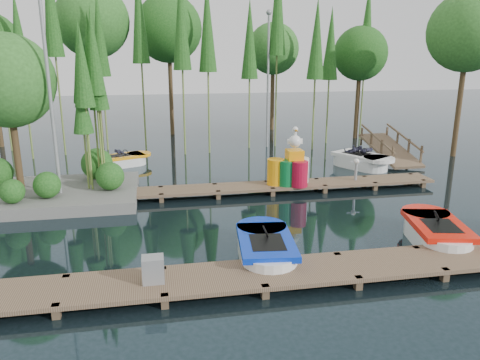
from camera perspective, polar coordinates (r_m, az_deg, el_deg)
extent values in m
plane|color=#1C2D34|center=(15.06, -1.52, -4.63)|extent=(90.00, 90.00, 0.00)
cube|color=brown|center=(10.90, 2.30, -11.41)|extent=(18.00, 1.50, 0.10)
cube|color=brown|center=(10.43, -21.44, -15.15)|extent=(0.16, 0.16, 0.50)
cube|color=brown|center=(11.52, -20.32, -12.00)|extent=(0.16, 0.16, 0.50)
cube|color=brown|center=(10.22, -9.13, -14.86)|extent=(0.16, 0.16, 0.50)
cube|color=brown|center=(11.33, -9.34, -11.66)|extent=(0.16, 0.16, 0.50)
cube|color=brown|center=(10.46, 3.08, -13.92)|extent=(0.16, 0.16, 0.50)
cube|color=brown|center=(11.54, 1.59, -10.91)|extent=(0.16, 0.16, 0.50)
cube|color=brown|center=(11.11, 14.19, -12.52)|extent=(0.16, 0.16, 0.50)
cube|color=brown|center=(12.14, 11.71, -9.86)|extent=(0.16, 0.16, 0.50)
cube|color=brown|center=(12.12, 23.65, -10.96)|extent=(0.16, 0.16, 0.50)
cube|color=brown|center=(13.07, 20.58, -8.68)|extent=(0.16, 0.16, 0.50)
cube|color=brown|center=(17.49, 0.40, -0.88)|extent=(15.00, 1.20, 0.10)
cube|color=brown|center=(17.24, -23.15, -3.12)|extent=(0.16, 0.16, 0.50)
cube|color=brown|center=(18.13, -22.54, -2.17)|extent=(0.16, 0.16, 0.50)
cube|color=brown|center=(16.89, -16.43, -2.84)|extent=(0.16, 0.16, 0.50)
cube|color=brown|center=(17.80, -16.15, -1.88)|extent=(0.16, 0.16, 0.50)
cube|color=brown|center=(16.79, -9.54, -2.52)|extent=(0.16, 0.16, 0.50)
cube|color=brown|center=(17.71, -9.61, -1.57)|extent=(0.16, 0.16, 0.50)
cube|color=brown|center=(16.93, -2.66, -2.16)|extent=(0.16, 0.16, 0.50)
cube|color=brown|center=(17.84, -3.09, -1.24)|extent=(0.16, 0.16, 0.50)
cube|color=brown|center=(17.31, 4.00, -1.78)|extent=(0.16, 0.16, 0.50)
cube|color=brown|center=(18.20, 3.25, -0.90)|extent=(0.16, 0.16, 0.50)
cube|color=brown|center=(17.92, 10.30, -1.40)|extent=(0.16, 0.16, 0.50)
cube|color=brown|center=(18.78, 9.27, -0.57)|extent=(0.16, 0.16, 0.50)
cube|color=brown|center=(18.72, 16.12, -1.04)|extent=(0.16, 0.16, 0.50)
cube|color=brown|center=(19.55, 14.88, -0.25)|extent=(0.16, 0.16, 0.50)
cube|color=brown|center=(19.70, 21.40, -0.69)|extent=(0.16, 0.16, 0.50)
cube|color=brown|center=(20.49, 20.01, 0.04)|extent=(0.16, 0.16, 0.50)
cube|color=slate|center=(18.09, -22.26, -1.74)|extent=(6.20, 4.20, 0.42)
sphere|color=#26601E|center=(16.93, -22.46, -0.56)|extent=(0.90, 0.90, 0.90)
sphere|color=#26601E|center=(18.77, -17.04, 1.91)|extent=(1.20, 1.20, 1.20)
sphere|color=#26601E|center=(16.81, -26.03, -1.26)|extent=(0.80, 0.80, 0.80)
sphere|color=#26601E|center=(17.19, -15.57, 0.46)|extent=(1.00, 1.00, 1.00)
cylinder|color=#48351E|center=(18.29, -25.67, 3.95)|extent=(0.24, 0.24, 3.60)
sphere|color=#347429|center=(18.04, -26.49, 10.80)|extent=(3.20, 3.20, 3.20)
cylinder|color=olive|center=(17.79, -17.28, 7.65)|extent=(0.07, 0.07, 5.93)
cone|color=#26601E|center=(17.65, -17.83, 14.33)|extent=(0.70, 0.70, 2.97)
cylinder|color=olive|center=(17.68, -18.34, 7.08)|extent=(0.07, 0.07, 5.66)
cone|color=#26601E|center=(17.53, -18.90, 13.49)|extent=(0.70, 0.70, 2.83)
cylinder|color=olive|center=(17.84, -16.58, 6.58)|extent=(0.07, 0.07, 5.22)
cone|color=#26601E|center=(17.67, -17.04, 12.44)|extent=(0.70, 0.70, 2.61)
cylinder|color=olive|center=(17.06, -18.15, 6.59)|extent=(0.07, 0.07, 5.53)
cone|color=#26601E|center=(16.90, -18.71, 13.08)|extent=(0.70, 0.70, 2.76)
cylinder|color=olive|center=(17.33, -18.36, 4.15)|extent=(0.07, 0.07, 4.01)
cone|color=#26601E|center=(17.13, -18.76, 8.75)|extent=(0.70, 0.70, 2.01)
cylinder|color=olive|center=(17.65, -16.94, 7.91)|extent=(0.07, 0.07, 6.11)
cone|color=#26601E|center=(17.52, -17.50, 14.85)|extent=(0.70, 0.70, 3.05)
cylinder|color=#48351E|center=(25.77, 25.26, 9.25)|extent=(0.26, 0.26, 6.06)
sphere|color=#347429|center=(25.69, 26.06, 15.95)|extent=(3.81, 3.81, 3.81)
cylinder|color=#48351E|center=(29.40, 14.16, 9.82)|extent=(0.26, 0.26, 5.02)
sphere|color=#26601E|center=(29.28, 14.49, 14.71)|extent=(3.16, 3.16, 3.16)
cylinder|color=#48351E|center=(31.78, 3.98, 10.90)|extent=(0.26, 0.26, 5.31)
sphere|color=#347429|center=(31.68, 4.07, 15.69)|extent=(3.34, 3.34, 3.34)
cylinder|color=#48351E|center=(30.09, -8.46, 11.62)|extent=(0.26, 0.26, 6.46)
sphere|color=#26601E|center=(30.05, -8.71, 17.77)|extent=(4.06, 4.06, 4.06)
cylinder|color=#48351E|center=(30.19, -17.04, 11.50)|extent=(0.26, 0.26, 6.85)
sphere|color=#347429|center=(30.19, -17.58, 17.99)|extent=(4.31, 4.31, 4.31)
cylinder|color=olive|center=(27.52, -27.07, 11.77)|extent=(0.09, 0.09, 8.36)
cylinder|color=olive|center=(24.96, -24.84, 10.79)|extent=(0.09, 0.09, 7.48)
cone|color=#26601E|center=(24.93, -25.40, 15.57)|extent=(0.90, 0.90, 4.11)
cylinder|color=olive|center=(25.19, -21.54, 13.66)|extent=(0.09, 0.09, 9.66)
cylinder|color=olive|center=(25.95, -16.41, 11.93)|extent=(0.09, 0.09, 7.69)
cone|color=#26601E|center=(25.93, -16.79, 16.68)|extent=(0.90, 0.90, 4.23)
cylinder|color=olive|center=(25.46, -11.90, 13.63)|extent=(0.09, 0.09, 8.99)
cone|color=#26601E|center=(25.51, -12.23, 19.28)|extent=(0.90, 0.90, 4.94)
cylinder|color=olive|center=(23.91, -7.01, 13.07)|extent=(0.09, 0.09, 8.44)
cone|color=#26601E|center=(23.93, -7.20, 18.73)|extent=(0.90, 0.90, 4.64)
cylinder|color=olive|center=(24.16, -3.90, 12.92)|extent=(0.09, 0.09, 8.22)
cone|color=#26601E|center=(24.17, -4.01, 18.38)|extent=(0.90, 0.90, 4.52)
cylinder|color=olive|center=(25.41, 1.16, 12.16)|extent=(0.09, 0.09, 7.41)
cone|color=#26601E|center=(25.38, 1.19, 16.84)|extent=(0.90, 0.90, 4.07)
cylinder|color=olive|center=(25.95, 4.51, 14.80)|extent=(0.09, 0.09, 9.77)
cone|color=#26601E|center=(26.06, 4.64, 20.83)|extent=(0.90, 0.90, 5.38)
cylinder|color=olive|center=(25.30, 9.12, 11.95)|extent=(0.09, 0.09, 7.40)
cone|color=#26601E|center=(25.26, 9.33, 16.65)|extent=(0.90, 0.90, 4.07)
cylinder|color=olive|center=(27.28, 10.79, 11.85)|extent=(0.09, 0.09, 7.14)
cone|color=#26601E|center=(27.23, 11.01, 16.04)|extent=(0.90, 0.90, 3.93)
cylinder|color=olive|center=(29.17, 14.92, 13.27)|extent=(0.09, 0.09, 8.61)
cone|color=#26601E|center=(29.19, 15.26, 18.00)|extent=(0.90, 0.90, 4.74)
cylinder|color=gray|center=(16.88, -22.06, 8.66)|extent=(0.12, 0.12, 7.00)
cylinder|color=gray|center=(25.78, 3.42, 11.73)|extent=(0.12, 0.12, 7.00)
sphere|color=gray|center=(25.80, 3.55, 19.73)|extent=(0.30, 0.30, 0.30)
cube|color=brown|center=(23.79, 17.77, 3.53)|extent=(1.50, 3.94, 0.95)
cube|color=brown|center=(22.08, 18.11, 2.72)|extent=(0.08, 0.08, 0.90)
cube|color=brown|center=(23.01, 16.84, 3.59)|extent=(0.08, 0.08, 0.90)
cube|color=brown|center=(23.95, 15.67, 4.40)|extent=(0.08, 0.08, 0.90)
cube|color=brown|center=(24.90, 14.59, 5.14)|extent=(0.08, 0.08, 0.90)
cube|color=brown|center=(23.36, 16.37, 4.93)|extent=(0.06, 3.54, 0.83)
cube|color=brown|center=(22.78, 21.21, 2.81)|extent=(0.08, 0.08, 0.90)
cube|color=brown|center=(23.68, 19.86, 3.66)|extent=(0.08, 0.08, 0.90)
cube|color=brown|center=(24.59, 18.61, 4.45)|extent=(0.08, 0.08, 0.90)
cube|color=brown|center=(25.52, 17.45, 5.17)|extent=(0.08, 0.08, 0.90)
cube|color=brown|center=(24.02, 19.37, 4.96)|extent=(0.06, 3.54, 0.83)
cube|color=white|center=(11.99, 3.17, -8.96)|extent=(1.47, 1.48, 0.61)
cylinder|color=white|center=(12.60, 2.78, -7.71)|extent=(1.47, 1.47, 0.61)
cylinder|color=white|center=(11.39, 3.61, -10.35)|extent=(1.47, 1.47, 0.61)
cube|color=#072EC2|center=(11.86, 3.20, -7.50)|extent=(1.60, 2.45, 0.15)
cylinder|color=#072EC2|center=(12.75, 2.64, -5.80)|extent=(1.50, 1.50, 0.15)
cube|color=black|center=(11.64, 3.34, -7.70)|extent=(0.94, 1.18, 0.07)
torus|color=black|center=(11.93, 3.11, -6.21)|extent=(0.20, 0.32, 0.29)
cube|color=white|center=(14.10, 22.83, -6.37)|extent=(1.58, 1.59, 0.61)
cylinder|color=white|center=(14.69, 21.93, -5.42)|extent=(1.58, 1.58, 0.61)
cylinder|color=white|center=(13.53, 23.81, -7.40)|extent=(1.58, 1.58, 0.61)
cube|color=red|center=(13.99, 22.97, -5.11)|extent=(1.82, 2.55, 0.15)
cylinder|color=red|center=(14.85, 21.67, -3.81)|extent=(1.61, 1.61, 0.15)
cube|color=black|center=(13.78, 23.31, -5.23)|extent=(1.04, 1.25, 0.07)
torus|color=black|center=(14.07, 22.83, -4.03)|extent=(0.23, 0.33, 0.29)
cube|color=white|center=(22.43, -14.07, 2.14)|extent=(1.43, 1.43, 0.50)
cylinder|color=white|center=(22.61, -12.76, 2.33)|extent=(1.42, 1.42, 0.50)
cylinder|color=white|center=(22.26, -15.39, 1.95)|extent=(1.42, 1.42, 0.50)
cube|color=#FF9F0D|center=(22.37, -14.11, 2.82)|extent=(2.17, 1.75, 0.13)
cylinder|color=#FF9F0D|center=(22.64, -12.21, 3.08)|extent=(1.45, 1.45, 0.13)
cube|color=black|center=(22.30, -14.56, 2.86)|extent=(1.09, 0.97, 0.05)
torus|color=black|center=(22.38, -13.81, 3.32)|extent=(0.28, 0.22, 0.24)
imported|color=#1E1E2D|center=(22.24, -14.70, 3.40)|extent=(0.48, 0.42, 0.88)
cube|color=white|center=(22.15, 14.42, 2.07)|extent=(1.83, 1.83, 0.61)
cylinder|color=white|center=(21.77, 15.85, 1.74)|extent=(1.82, 1.82, 0.61)
cylinder|color=white|center=(22.54, 13.04, 2.38)|extent=(1.82, 1.82, 0.61)
cube|color=white|center=(22.08, 14.47, 2.91)|extent=(2.33, 2.70, 0.16)
cylinder|color=white|center=(21.53, 16.58, 2.45)|extent=(1.86, 1.86, 0.16)
cube|color=black|center=(22.19, 14.02, 3.14)|extent=(1.26, 1.37, 0.07)
torus|color=black|center=(21.94, 14.87, 3.40)|extent=(0.30, 0.35, 0.30)
imported|color=#1E1E2D|center=(22.18, 13.94, 3.74)|extent=(0.51, 0.55, 1.00)
imported|color=#1E1E2D|center=(22.28, 15.33, 3.52)|extent=(0.39, 0.43, 0.76)
cube|color=gray|center=(10.52, -10.55, -10.66)|extent=(0.47, 0.40, 0.58)
cylinder|color=#FF9F0D|center=(17.62, 4.37, 1.01)|extent=(0.65, 0.65, 0.98)
cylinder|color=#0B672E|center=(17.52, 5.70, 0.86)|extent=(0.64, 0.64, 0.95)
cylinder|color=silver|center=(18.00, 7.37, 1.20)|extent=(0.64, 0.64, 0.95)
cylinder|color=#A90C28|center=(17.45, 7.23, 0.75)|extent=(0.64, 0.64, 0.95)
cube|color=#FF9F0D|center=(17.56, 6.66, 3.09)|extent=(0.58, 0.58, 0.37)
sphere|color=white|center=(17.46, 6.71, 4.70)|extent=(0.47, 0.47, 0.47)
cylinder|color=white|center=(17.41, 6.74, 5.56)|extent=(0.11, 0.11, 0.32)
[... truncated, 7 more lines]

